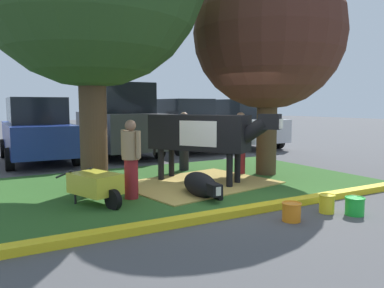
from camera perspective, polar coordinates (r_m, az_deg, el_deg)
The scene contains 18 objects.
ground_plane at distance 7.67m, azimuth 5.90°, elevation -7.70°, with size 80.00×80.00×0.00m, color #4C4C4F.
grass_island at distance 8.91m, azimuth -0.41°, elevation -5.68°, with size 8.17×5.15×0.02m, color #2D5B23.
curb_yellow at distance 6.71m, azimuth 11.08°, elevation -9.25°, with size 9.37×0.24×0.12m, color yellow.
hay_bedding at distance 8.61m, azimuth 0.98°, elevation -5.99°, with size 3.20×2.40×0.04m, color tan.
shade_tree_right at distance 10.02m, azimuth 11.44°, elevation 15.86°, with size 3.77×3.77×5.46m.
cow_holstein at distance 8.63m, azimuth 1.64°, elevation 1.62°, with size 2.07×2.80×1.61m.
calf_lying at distance 7.46m, azimuth 1.34°, elevation -6.18°, with size 0.56×1.32×0.48m.
person_handler at distance 9.77m, azimuth 7.28°, elevation 0.37°, with size 0.34×0.52×1.61m.
person_visitor_near at distance 10.28m, azimuth -1.22°, elevation 0.67°, with size 0.52×0.34×1.60m.
person_visitor_far at distance 7.26m, azimuth -9.16°, elevation -1.99°, with size 0.34×0.50×1.52m.
wheelbarrow at distance 7.02m, azimuth -14.23°, elevation -5.89°, with size 0.99×1.59×0.63m.
bucket_orange at distance 6.17m, azimuth 14.73°, elevation -9.77°, with size 0.31×0.31×0.29m.
bucket_yellow at distance 6.79m, azimuth 19.61°, elevation -8.39°, with size 0.27×0.27×0.31m.
bucket_green at distance 6.83m, azimuth 23.26°, elevation -8.51°, with size 0.32×0.32×0.30m.
sedan_blue at distance 12.92m, azimuth -22.26°, elevation 1.87°, with size 2.04×4.41×2.02m.
suv_dark_grey at distance 13.78m, azimuth -11.17°, elevation 3.62°, with size 2.14×4.61×2.52m.
sedan_red at distance 15.02m, azimuth -1.26°, elevation 2.82°, with size 2.04×4.41×2.02m.
sedan_silver at distance 16.37m, azimuth 7.15°, elevation 3.04°, with size 2.04×4.41×2.02m.
Camera 1 is at (-4.31, -6.08, 1.81)m, focal length 35.49 mm.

